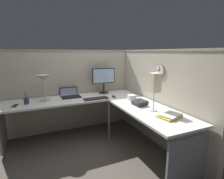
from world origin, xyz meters
TOP-DOWN VIEW (x-y plane):
  - ground_plane at (0.00, 0.00)m, footprint 6.80×6.80m
  - cubicle_wall_back at (-0.36, 0.87)m, footprint 2.57×0.12m
  - cubicle_wall_right at (0.87, -0.27)m, footprint 0.12×2.37m
  - desk at (-0.15, -0.05)m, footprint 2.35×2.15m
  - monitor at (0.25, 0.64)m, footprint 0.46×0.20m
  - laptop at (-0.42, 0.66)m, footprint 0.35×0.39m
  - keyboard at (-0.05, 0.26)m, footprint 0.44×0.16m
  - computer_mouse at (0.29, 0.24)m, footprint 0.06×0.10m
  - desk_lamp_dome at (-0.87, 0.50)m, footprint 0.24×0.24m
  - pen_cup at (-1.15, 0.42)m, footprint 0.08×0.08m
  - cell_phone at (-1.31, 0.38)m, footprint 0.11×0.16m
  - office_phone at (0.46, -0.37)m, footprint 0.20×0.21m
  - book_stack at (0.52, -0.95)m, footprint 0.33×0.27m
  - desk_lamp_paper at (0.49, -0.65)m, footprint 0.13×0.13m
  - tissue_box at (0.49, -0.05)m, footprint 0.12×0.12m
  - wall_clock at (0.82, -0.36)m, footprint 0.04×0.22m

SIDE VIEW (x-z plane):
  - ground_plane at x=0.00m, z-range 0.00..0.00m
  - desk at x=-0.15m, z-range 0.27..1.00m
  - cell_phone at x=-1.31m, z-range 0.73..0.74m
  - keyboard at x=-0.05m, z-range 0.73..0.75m
  - computer_mouse at x=0.29m, z-range 0.73..0.76m
  - book_stack at x=0.52m, z-range 0.73..0.77m
  - laptop at x=-0.42m, z-range 0.65..0.86m
  - office_phone at x=0.46m, z-range 0.71..0.82m
  - tissue_box at x=0.49m, z-range 0.73..0.82m
  - pen_cup at x=-1.15m, z-range 0.69..0.87m
  - cubicle_wall_back at x=-0.36m, z-range 0.00..1.58m
  - cubicle_wall_right at x=0.87m, z-range 0.00..1.58m
  - monitor at x=0.25m, z-range 0.77..1.27m
  - desk_lamp_dome at x=-0.87m, z-range 0.87..1.32m
  - desk_lamp_paper at x=0.49m, z-range 0.85..1.38m
  - wall_clock at x=0.82m, z-range 1.14..1.36m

